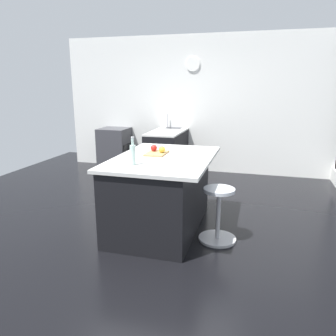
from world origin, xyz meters
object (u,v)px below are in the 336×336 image
cutting_board (157,153)px  apple_red (154,148)px  apple_yellow (162,149)px  kitchen_island (161,192)px  oven_range (115,148)px  water_bottle (133,154)px  stool_by_window (218,216)px

cutting_board → apple_red: (-0.07, -0.06, 0.05)m
apple_yellow → kitchen_island: bearing=8.5°
oven_range → cutting_board: 3.12m
cutting_board → water_bottle: 0.64m
kitchen_island → cutting_board: 0.49m
stool_by_window → apple_yellow: bearing=-113.0°
apple_red → water_bottle: size_ratio=0.27×
cutting_board → apple_yellow: (-0.01, 0.07, 0.05)m
cutting_board → oven_range: bearing=-145.1°
apple_yellow → apple_red: same height
apple_red → kitchen_island: bearing=36.8°
oven_range → water_bottle: water_bottle is taller
oven_range → water_bottle: (3.15, 1.69, 0.61)m
apple_yellow → oven_range: bearing=-144.0°
kitchen_island → water_bottle: water_bottle is taller
oven_range → apple_red: (2.45, 1.70, 0.55)m
oven_range → stool_by_window: oven_range is taller
kitchen_island → apple_red: bearing=-143.2°
kitchen_island → cutting_board: cutting_board is taller
cutting_board → apple_red: 0.11m
oven_range → cutting_board: size_ratio=2.43×
water_bottle → oven_range: bearing=-151.8°
oven_range → stool_by_window: 3.86m
oven_range → kitchen_island: 3.23m
stool_by_window → apple_yellow: size_ratio=7.53×
oven_range → apple_red: size_ratio=10.30×
oven_range → stool_by_window: size_ratio=1.37×
kitchen_island → apple_red: apple_red is taller
water_bottle → kitchen_island: bearing=161.8°
kitchen_island → apple_red: 0.58m
kitchen_island → apple_yellow: (-0.14, -0.02, 0.52)m
kitchen_island → cutting_board: size_ratio=4.68×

